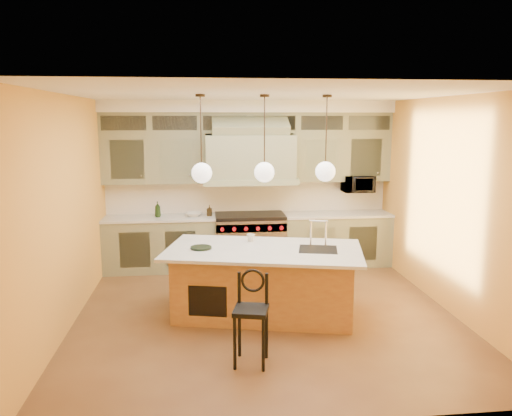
{
  "coord_description": "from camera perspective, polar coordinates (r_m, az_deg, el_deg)",
  "views": [
    {
      "loc": [
        -0.81,
        -6.34,
        2.6
      ],
      "look_at": [
        -0.05,
        0.7,
        1.33
      ],
      "focal_mm": 35.0,
      "sensor_mm": 36.0,
      "label": 1
    }
  ],
  "objects": [
    {
      "name": "wall_back",
      "position": [
        8.95,
        -0.93,
        2.82
      ],
      "size": [
        5.0,
        0.0,
        5.0
      ],
      "primitive_type": "plane",
      "rotation": [
        1.57,
        0.0,
        0.0
      ],
      "color": "gold",
      "rests_on": "ground"
    },
    {
      "name": "wall_right",
      "position": [
        7.24,
        21.13,
        0.37
      ],
      "size": [
        0.0,
        5.0,
        5.0
      ],
      "primitive_type": "plane",
      "rotation": [
        1.57,
        0.0,
        -1.57
      ],
      "color": "gold",
      "rests_on": "ground"
    },
    {
      "name": "fruit_bowl",
      "position": [
        8.65,
        -7.13,
        -0.71
      ],
      "size": [
        0.31,
        0.31,
        0.07
      ],
      "primitive_type": "imported",
      "rotation": [
        0.0,
        0.0,
        -0.1
      ],
      "color": "silver",
      "rests_on": "back_cabinetry"
    },
    {
      "name": "floor",
      "position": [
        6.9,
        1.06,
        -11.95
      ],
      "size": [
        5.0,
        5.0,
        0.0
      ],
      "primitive_type": "plane",
      "color": "brown",
      "rests_on": "ground"
    },
    {
      "name": "wall_left",
      "position": [
        6.66,
        -20.77,
        -0.42
      ],
      "size": [
        0.0,
        5.0,
        5.0
      ],
      "primitive_type": "plane",
      "rotation": [
        1.57,
        0.0,
        1.57
      ],
      "color": "gold",
      "rests_on": "ground"
    },
    {
      "name": "pendant_right",
      "position": [
        6.56,
        7.93,
        4.4
      ],
      "size": [
        0.26,
        0.26,
        1.11
      ],
      "color": "#2D2319",
      "rests_on": "ceiling"
    },
    {
      "name": "range",
      "position": [
        8.78,
        -0.7,
        -3.74
      ],
      "size": [
        1.2,
        0.74,
        0.96
      ],
      "color": "silver",
      "rests_on": "floor"
    },
    {
      "name": "pendant_center",
      "position": [
        6.41,
        0.96,
        4.37
      ],
      "size": [
        0.26,
        0.26,
        1.11
      ],
      "color": "#2D2319",
      "rests_on": "ceiling"
    },
    {
      "name": "microwave",
      "position": [
        9.09,
        11.56,
        2.73
      ],
      "size": [
        0.54,
        0.37,
        0.3
      ],
      "primitive_type": "imported",
      "color": "black",
      "rests_on": "back_cabinetry"
    },
    {
      "name": "kitchen_island",
      "position": [
        6.72,
        0.97,
        -8.27
      ],
      "size": [
        2.77,
        1.88,
        1.35
      ],
      "rotation": [
        0.0,
        0.0,
        -0.23
      ],
      "color": "#9D6137",
      "rests_on": "floor"
    },
    {
      "name": "counter_stool",
      "position": [
        5.42,
        -0.54,
        -11.84
      ],
      "size": [
        0.43,
        0.43,
        1.01
      ],
      "rotation": [
        0.0,
        0.0,
        -0.24
      ],
      "color": "black",
      "rests_on": "floor"
    },
    {
      "name": "wall_front",
      "position": [
        4.09,
        5.58,
        -6.21
      ],
      "size": [
        5.0,
        0.0,
        5.0
      ],
      "primitive_type": "plane",
      "rotation": [
        -1.57,
        0.0,
        0.0
      ],
      "color": "gold",
      "rests_on": "ground"
    },
    {
      "name": "oil_bottle_a",
      "position": [
        8.66,
        -11.17,
        -0.14
      ],
      "size": [
        0.12,
        0.12,
        0.27
      ],
      "primitive_type": "imported",
      "rotation": [
        0.0,
        0.0,
        -0.16
      ],
      "color": "black",
      "rests_on": "back_cabinetry"
    },
    {
      "name": "pendant_left",
      "position": [
        6.36,
        -6.23,
        4.26
      ],
      "size": [
        0.26,
        0.26,
        1.11
      ],
      "color": "#2D2319",
      "rests_on": "ceiling"
    },
    {
      "name": "oil_bottle_b",
      "position": [
        8.64,
        -5.34,
        -0.29
      ],
      "size": [
        0.1,
        0.1,
        0.19
      ],
      "primitive_type": "imported",
      "rotation": [
        0.0,
        0.0,
        -0.12
      ],
      "color": "black",
      "rests_on": "back_cabinetry"
    },
    {
      "name": "back_cabinetry",
      "position": [
        8.69,
        -0.77,
        2.46
      ],
      "size": [
        5.0,
        0.77,
        2.9
      ],
      "color": "gray",
      "rests_on": "floor"
    },
    {
      "name": "ceiling",
      "position": [
        6.4,
        1.15,
        12.88
      ],
      "size": [
        5.0,
        5.0,
        0.0
      ],
      "primitive_type": "plane",
      "rotation": [
        3.14,
        0.0,
        0.0
      ],
      "color": "white",
      "rests_on": "wall_back"
    },
    {
      "name": "cup",
      "position": [
        6.91,
        -0.62,
        -3.42
      ],
      "size": [
        0.11,
        0.11,
        0.1
      ],
      "primitive_type": "imported",
      "rotation": [
        0.0,
        0.0,
        0.02
      ],
      "color": "beige",
      "rests_on": "kitchen_island"
    }
  ]
}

